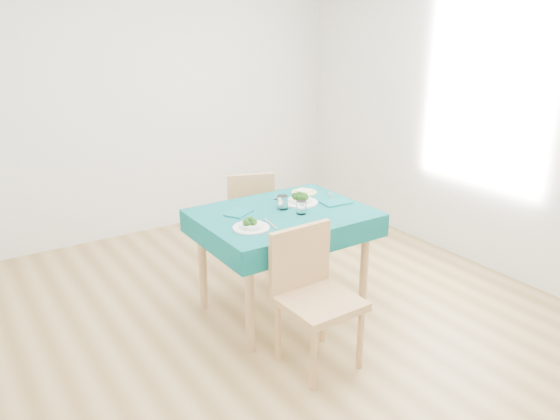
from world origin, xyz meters
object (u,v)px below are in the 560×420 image
chair_near (320,284)px  bowl_far (300,198)px  table (283,262)px  chair_far (248,211)px  bowl_near (251,223)px  side_plate (304,192)px

chair_near → bowl_far: bearing=61.0°
chair_near → bowl_far: 0.91m
bowl_far → chair_near: bearing=-117.6°
table → chair_near: 0.73m
chair_far → bowl_near: chair_far is taller
table → side_plate: (0.38, 0.27, 0.38)m
table → bowl_near: (-0.35, -0.15, 0.42)m
chair_far → side_plate: bearing=127.5°
chair_near → bowl_near: chair_near is taller
table → bowl_near: size_ratio=4.86×
chair_far → side_plate: size_ratio=4.88×
chair_near → chair_far: chair_near is taller
table → chair_near: chair_near is taller
table → chair_near: size_ratio=1.06×
side_plate → bowl_near: bearing=-149.6°
table → bowl_near: bearing=-156.5°
chair_near → bowl_near: (-0.15, 0.54, 0.25)m
chair_far → bowl_near: size_ratio=4.00×
chair_far → side_plate: 0.66m
chair_far → table: bearing=96.3°
side_plate → chair_near: bearing=-120.9°
bowl_far → bowl_near: bearing=-156.7°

